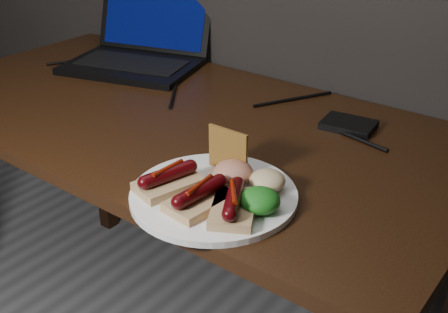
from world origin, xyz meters
The scene contains 12 objects.
desk centered at (0.00, 1.38, 0.66)m, with size 1.40×0.70×0.75m.
laptop centered at (-0.33, 1.61, 0.80)m, with size 0.44×0.42×0.25m.
hard_drive centered at (0.36, 1.56, 0.76)m, with size 0.11×0.08×0.02m, color black.
desk_cables centered at (-0.02, 1.53, 0.75)m, with size 1.01×0.33×0.01m.
plate centered at (0.31, 1.14, 0.76)m, with size 0.30×0.30×0.01m, color white.
bread_sausage_left centered at (0.24, 1.11, 0.78)m, with size 0.10×0.13×0.04m.
bread_sausage_center centered at (0.32, 1.10, 0.78)m, with size 0.08×0.12×0.04m.
bread_sausage_right centered at (0.38, 1.11, 0.78)m, with size 0.12×0.13×0.04m.
crispbread centered at (0.28, 1.22, 0.80)m, with size 0.09×0.01×0.09m, color #A8712E.
salad_greens centered at (0.40, 1.14, 0.78)m, with size 0.07×0.07×0.04m, color #0F4E10.
salsa_mound centered at (0.31, 1.19, 0.78)m, with size 0.07×0.07×0.04m, color #9F0F10.
coleslaw_mound centered at (0.38, 1.21, 0.78)m, with size 0.06×0.06×0.04m, color beige.
Camera 1 is at (0.83, 0.49, 1.27)m, focal length 45.00 mm.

